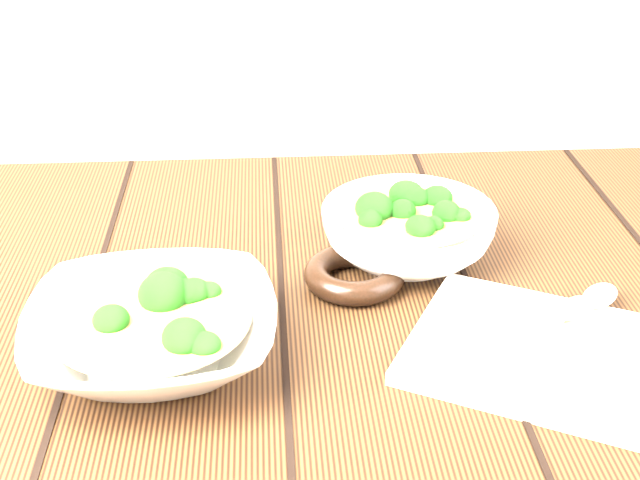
# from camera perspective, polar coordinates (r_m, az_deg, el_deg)

# --- Properties ---
(table) EXTENTS (1.20, 0.80, 0.75)m
(table) POSITION_cam_1_polar(r_m,az_deg,el_deg) (0.98, -1.08, -10.27)
(table) COLOR #36210F
(table) RESTS_ON ground
(soup_bowl_front) EXTENTS (0.24, 0.24, 0.07)m
(soup_bowl_front) POSITION_cam_1_polar(r_m,az_deg,el_deg) (0.84, -10.69, -5.79)
(soup_bowl_front) COLOR silver
(soup_bowl_front) RESTS_ON table
(soup_bowl_back) EXTENTS (0.25, 0.25, 0.07)m
(soup_bowl_back) POSITION_cam_1_polar(r_m,az_deg,el_deg) (0.99, 5.66, 0.57)
(soup_bowl_back) COLOR silver
(soup_bowl_back) RESTS_ON table
(trivet) EXTENTS (0.11, 0.11, 0.03)m
(trivet) POSITION_cam_1_polar(r_m,az_deg,el_deg) (0.95, 2.21, -2.21)
(trivet) COLOR black
(trivet) RESTS_ON table
(napkin) EXTENTS (0.30, 0.28, 0.01)m
(napkin) POSITION_cam_1_polar(r_m,az_deg,el_deg) (0.86, 13.97, -7.02)
(napkin) COLOR beige
(napkin) RESTS_ON table
(spoon_left) EXTENTS (0.15, 0.15, 0.01)m
(spoon_left) POSITION_cam_1_polar(r_m,az_deg,el_deg) (0.89, 14.88, -5.22)
(spoon_left) COLOR #B2AE9D
(spoon_left) RESTS_ON napkin
(spoon_right) EXTENTS (0.14, 0.16, 0.01)m
(spoon_right) POSITION_cam_1_polar(r_m,az_deg,el_deg) (0.91, 16.66, -4.44)
(spoon_right) COLOR #B2AE9D
(spoon_right) RESTS_ON napkin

